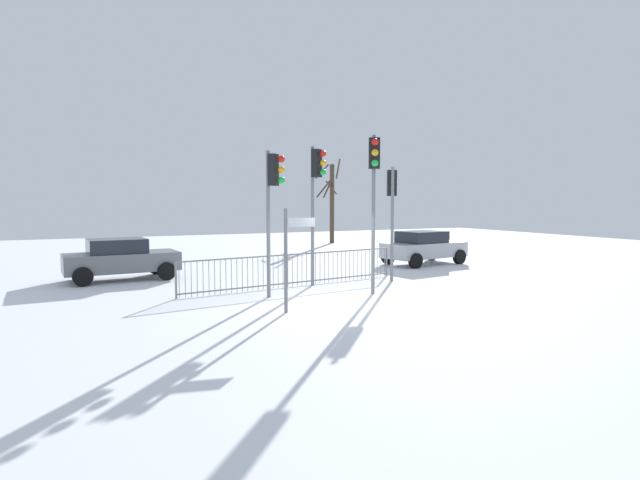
# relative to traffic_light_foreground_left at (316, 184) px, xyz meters

# --- Properties ---
(ground_plane) EXTENTS (60.00, 60.00, 0.00)m
(ground_plane) POSITION_rel_traffic_light_foreground_left_xyz_m (-0.61, -2.87, -3.34)
(ground_plane) COLOR white
(traffic_light_foreground_left) EXTENTS (0.42, 0.51, 4.56)m
(traffic_light_foreground_left) POSITION_rel_traffic_light_foreground_left_xyz_m (0.00, 0.00, 0.00)
(traffic_light_foreground_left) COLOR slate
(traffic_light_foreground_left) RESTS_ON ground
(traffic_light_mid_left) EXTENTS (0.47, 0.46, 4.22)m
(traffic_light_mid_left) POSITION_rel_traffic_light_foreground_left_xyz_m (-1.98, -1.32, -0.25)
(traffic_light_mid_left) COLOR slate
(traffic_light_mid_left) RESTS_ON ground
(traffic_light_mid_right) EXTENTS (0.39, 0.53, 3.97)m
(traffic_light_mid_right) POSITION_rel_traffic_light_foreground_left_xyz_m (2.87, -0.08, -0.43)
(traffic_light_mid_right) COLOR slate
(traffic_light_mid_right) RESTS_ON ground
(traffic_light_foreground_right) EXTENTS (0.41, 0.53, 4.73)m
(traffic_light_foreground_right) POSITION_rel_traffic_light_foreground_left_xyz_m (0.87, -2.18, 0.12)
(traffic_light_foreground_right) COLOR slate
(traffic_light_foreground_right) RESTS_ON ground
(direction_sign_post) EXTENTS (0.78, 0.20, 2.61)m
(direction_sign_post) POSITION_rel_traffic_light_foreground_left_xyz_m (-2.31, -3.36, -1.87)
(direction_sign_post) COLOR slate
(direction_sign_post) RESTS_ON ground
(pedestrian_guard_railing) EXTENTS (7.88, 1.20, 1.07)m
(pedestrian_guard_railing) POSITION_rel_traffic_light_foreground_left_xyz_m (-0.65, 0.25, -2.79)
(pedestrian_guard_railing) COLOR slate
(pedestrian_guard_railing) RESTS_ON ground
(car_grey_trailing) EXTENTS (3.93, 2.19, 1.47)m
(car_grey_trailing) POSITION_rel_traffic_light_foreground_left_xyz_m (-5.73, 4.10, -2.58)
(car_grey_trailing) COLOR slate
(car_grey_trailing) RESTS_ON ground
(car_silver_mid) EXTENTS (4.01, 2.40, 1.47)m
(car_silver_mid) POSITION_rel_traffic_light_foreground_left_xyz_m (6.74, 3.23, -2.58)
(car_silver_mid) COLOR #B2B5BA
(car_silver_mid) RESTS_ON ground
(bare_tree_left) EXTENTS (1.67, 1.68, 5.59)m
(bare_tree_left) POSITION_rel_traffic_light_foreground_left_xyz_m (8.22, 15.31, -0.48)
(bare_tree_left) COLOR #473828
(bare_tree_left) RESTS_ON ground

